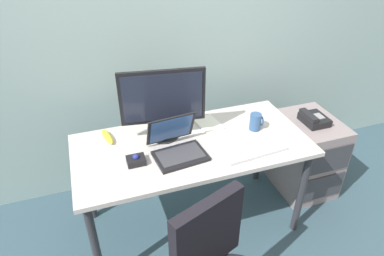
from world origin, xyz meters
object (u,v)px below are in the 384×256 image
object	(u,v)px
laptop	(177,146)
desk_phone	(314,119)
file_cabinet	(305,155)
paper_notepad	(209,124)
monitor_main	(163,100)
trackball_mouse	(136,160)
coffee_mug	(256,122)
banana	(107,136)
keyboard	(254,150)

from	to	relation	value
laptop	desk_phone	bearing A→B (deg)	7.41
file_cabinet	paper_notepad	xyz separation A→B (m)	(-0.83, 0.08, 0.42)
desk_phone	monitor_main	distance (m)	1.20
monitor_main	laptop	world-z (taller)	monitor_main
trackball_mouse	desk_phone	bearing A→B (deg)	6.92
coffee_mug	banana	xyz separation A→B (m)	(-0.98, 0.21, -0.04)
desk_phone	banana	size ratio (longest dim) A/B	1.05
trackball_mouse	paper_notepad	xyz separation A→B (m)	(0.57, 0.26, -0.02)
coffee_mug	banana	bearing A→B (deg)	168.07
keyboard	coffee_mug	size ratio (longest dim) A/B	3.55
laptop	trackball_mouse	xyz separation A→B (m)	(-0.26, -0.02, -0.03)
desk_phone	paper_notepad	xyz separation A→B (m)	(-0.82, 0.10, 0.07)
keyboard	paper_notepad	xyz separation A→B (m)	(-0.15, 0.39, -0.01)
monitor_main	banana	xyz separation A→B (m)	(-0.36, 0.10, -0.26)
trackball_mouse	coffee_mug	world-z (taller)	coffee_mug
file_cabinet	desk_phone	distance (m)	0.35
paper_notepad	banana	size ratio (longest dim) A/B	1.09
keyboard	trackball_mouse	bearing A→B (deg)	169.70
keyboard	laptop	xyz separation A→B (m)	(-0.46, 0.15, 0.04)
keyboard	paper_notepad	world-z (taller)	keyboard
coffee_mug	file_cabinet	bearing A→B (deg)	8.10
keyboard	trackball_mouse	world-z (taller)	trackball_mouse
paper_notepad	banana	world-z (taller)	banana
desk_phone	paper_notepad	size ratio (longest dim) A/B	0.96
laptop	trackball_mouse	distance (m)	0.26
monitor_main	paper_notepad	distance (m)	0.43
paper_notepad	file_cabinet	bearing A→B (deg)	-5.50
monitor_main	paper_notepad	size ratio (longest dim) A/B	2.58
monitor_main	coffee_mug	size ratio (longest dim) A/B	4.53
laptop	banana	size ratio (longest dim) A/B	1.79
keyboard	file_cabinet	bearing A→B (deg)	25.10
file_cabinet	trackball_mouse	bearing A→B (deg)	-172.45
desk_phone	paper_notepad	distance (m)	0.83
laptop	banana	world-z (taller)	laptop
desk_phone	laptop	size ratio (longest dim) A/B	0.59
paper_notepad	laptop	bearing A→B (deg)	-141.52
monitor_main	keyboard	xyz separation A→B (m)	(0.49, -0.35, -0.26)
file_cabinet	banana	xyz separation A→B (m)	(-1.52, 0.13, 0.43)
trackball_mouse	paper_notepad	bearing A→B (deg)	25.00
file_cabinet	banana	bearing A→B (deg)	175.13
trackball_mouse	coffee_mug	bearing A→B (deg)	7.20
keyboard	banana	xyz separation A→B (m)	(-0.85, 0.44, 0.01)
laptop	banana	distance (m)	0.49
trackball_mouse	paper_notepad	distance (m)	0.62
banana	laptop	bearing A→B (deg)	-36.72
coffee_mug	paper_notepad	bearing A→B (deg)	151.06
trackball_mouse	coffee_mug	size ratio (longest dim) A/B	0.93
keyboard	trackball_mouse	size ratio (longest dim) A/B	3.82
desk_phone	paper_notepad	bearing A→B (deg)	173.30
monitor_main	banana	world-z (taller)	monitor_main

